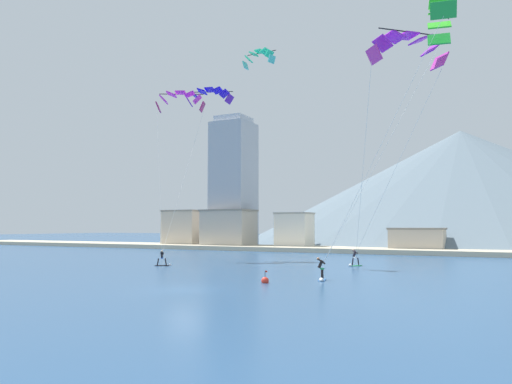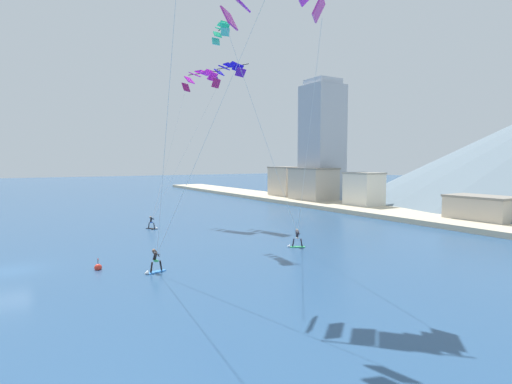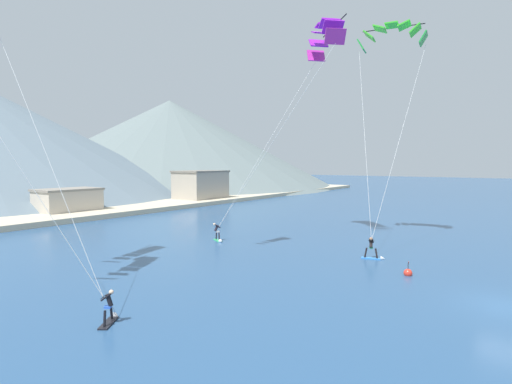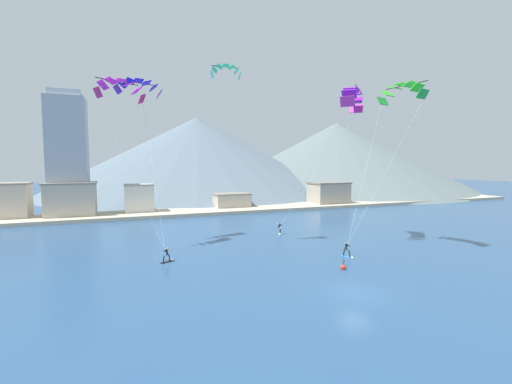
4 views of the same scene
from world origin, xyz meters
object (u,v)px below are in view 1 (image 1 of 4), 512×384
Objects in this scene: kitesurfer_near_trail at (321,273)px; parafoil_kite_near_trail at (440,15)px; parafoil_kite_near_lead at (180,100)px; parafoil_kite_distant_high_outer at (259,56)px; kitesurfer_near_lead at (164,261)px; race_marker_buoy at (265,281)px; parafoil_kite_distant_low_drift at (210,94)px; parafoil_kite_mid_center at (407,47)px; kitesurfer_mid_center at (354,260)px.

parafoil_kite_near_trail is at bearing 10.99° from kitesurfer_near_trail.
kitesurfer_near_trail is at bearing -31.45° from parafoil_kite_near_lead.
parafoil_kite_near_trail is 4.78× the size of parafoil_kite_distant_high_outer.
kitesurfer_near_lead is 1.66× the size of race_marker_buoy.
parafoil_kite_near_lead reaches higher than race_marker_buoy.
race_marker_buoy is (20.26, -17.65, -19.61)m from parafoil_kite_near_lead.
parafoil_kite_near_lead is at bearing 148.55° from kitesurfer_near_trail.
parafoil_kite_distant_low_drift is (-21.07, 17.48, 20.39)m from kitesurfer_near_trail.
parafoil_kite_mid_center is 17.14m from parafoil_kite_distant_high_outer.
parafoil_kite_near_trail is at bearing -8.47° from kitesurfer_near_lead.
parafoil_kite_mid_center is at bearing 2.62° from kitesurfer_near_lead.
parafoil_kite_mid_center is at bearing -46.74° from kitesurfer_mid_center.
parafoil_kite_near_trail is (10.33, -12.74, 18.90)m from kitesurfer_mid_center.
parafoil_kite_mid_center is at bearing -14.77° from parafoil_kite_distant_high_outer.
parafoil_kite_mid_center reaches higher than kitesurfer_near_trail.
parafoil_kite_near_trail is at bearing -26.02° from parafoil_kite_distant_high_outer.
parafoil_kite_distant_high_outer reaches higher than parafoil_kite_near_lead.
parafoil_kite_distant_low_drift is at bearing 148.68° from parafoil_kite_distant_high_outer.
parafoil_kite_distant_high_outer is 12.04m from parafoil_kite_distant_low_drift.
parafoil_kite_mid_center is at bearing 122.06° from parafoil_kite_near_trail.
kitesurfer_near_lead is 0.09× the size of parafoil_kite_near_lead.
kitesurfer_near_lead is 23.64m from parafoil_kite_distant_low_drift.
parafoil_kite_near_trail is at bearing -21.41° from parafoil_kite_near_lead.
kitesurfer_mid_center is 0.09× the size of parafoil_kite_mid_center.
kitesurfer_mid_center is at bearing 0.43° from parafoil_kite_near_lead.
parafoil_kite_distant_high_outer is 3.90× the size of race_marker_buoy.
parafoil_kite_distant_high_outer is (-16.31, 4.30, 3.08)m from parafoil_kite_mid_center.
parafoil_kite_mid_center is 18.69× the size of race_marker_buoy.
kitesurfer_near_lead is 19.54m from kitesurfer_mid_center.
kitesurfer_near_trail is at bearing -83.71° from kitesurfer_mid_center.
parafoil_kite_near_trail is at bearing 23.20° from race_marker_buoy.
kitesurfer_near_lead is at bearing -146.75° from parafoil_kite_distant_high_outer.
parafoil_kite_near_trail is at bearing -57.94° from parafoil_kite_mid_center.
parafoil_kite_distant_high_outer is 27.81m from race_marker_buoy.
kitesurfer_mid_center is 28.36m from parafoil_kite_distant_low_drift.
parafoil_kite_distant_high_outer reaches higher than parafoil_kite_near_trail.
kitesurfer_near_lead is 20.02m from kitesurfer_near_trail.
parafoil_kite_distant_high_outer reaches higher than kitesurfer_near_lead.
kitesurfer_near_lead is 0.94× the size of kitesurfer_near_trail.
kitesurfer_mid_center is 21.43m from parafoil_kite_mid_center.
parafoil_kite_distant_low_drift reaches higher than kitesurfer_near_trail.
parafoil_kite_mid_center reaches higher than race_marker_buoy.
kitesurfer_near_lead is at bearing -63.50° from parafoil_kite_near_lead.
parafoil_kite_distant_high_outer is at bearing -13.55° from parafoil_kite_near_lead.
parafoil_kite_distant_low_drift reaches higher than kitesurfer_near_lead.
kitesurfer_mid_center is 0.45× the size of parafoil_kite_distant_high_outer.
parafoil_kite_near_trail reaches higher than kitesurfer_near_trail.
kitesurfer_near_lead is 0.94× the size of kitesurfer_mid_center.
parafoil_kite_near_lead is 3.12× the size of parafoil_kite_distant_low_drift.
kitesurfer_near_lead is 31.03m from parafoil_kite_mid_center.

